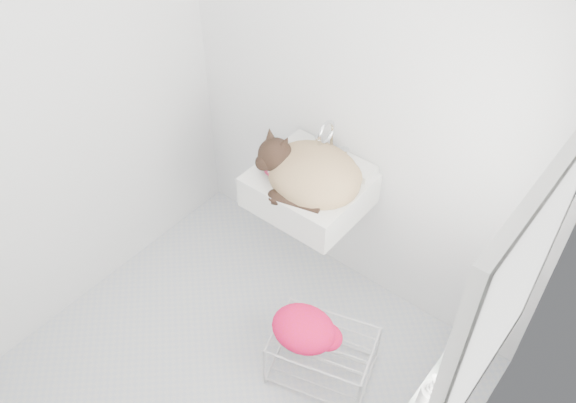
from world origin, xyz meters
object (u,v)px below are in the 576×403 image
Objects in this scene: wire_rack at (322,355)px; bottle_b at (454,372)px; cat at (309,173)px; sink at (310,177)px; bottle_c at (474,342)px.

bottle_b is (0.67, -0.12, 0.70)m from wire_rack.
cat reaches higher than wire_rack.
cat is 0.95m from wire_rack.
sink is 1.11× the size of cat.
cat is 1.23m from bottle_b.
bottle_c is (1.11, -0.39, 0.00)m from sink.
sink is 2.83× the size of bottle_b.
sink is 0.94m from wire_rack.
sink reaches higher than bottle_c.
wire_rack is at bearing -44.27° from cat.
cat reaches higher than bottle_c.
bottle_c is at bearing -18.46° from cat.
sink is at bearing 160.84° from bottle_c.
bottle_c is (0.00, 0.17, 0.00)m from bottle_b.
cat is (0.01, -0.02, 0.04)m from sink.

